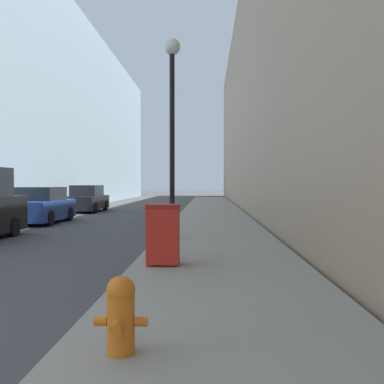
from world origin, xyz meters
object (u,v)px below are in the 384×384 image
(trash_bin, at_px, (163,234))
(parked_sedan_far, at_px, (87,200))
(lamppost, at_px, (172,108))
(parked_sedan_near, at_px, (41,206))
(fire_hydrant, at_px, (121,313))

(trash_bin, bearing_deg, parked_sedan_far, 110.43)
(lamppost, bearing_deg, parked_sedan_near, 136.93)
(fire_hydrant, distance_m, lamppost, 9.38)
(lamppost, relative_size, parked_sedan_near, 1.42)
(trash_bin, distance_m, parked_sedan_far, 18.88)
(lamppost, bearing_deg, trash_bin, -87.55)
(parked_sedan_near, distance_m, parked_sedan_far, 7.48)
(lamppost, height_order, parked_sedan_far, lamppost)
(fire_hydrant, relative_size, parked_sedan_near, 0.18)
(parked_sedan_near, bearing_deg, trash_bin, -57.43)
(parked_sedan_near, xyz_separation_m, parked_sedan_far, (-0.06, 7.48, 0.01))
(parked_sedan_near, relative_size, parked_sedan_far, 0.97)
(trash_bin, relative_size, parked_sedan_near, 0.29)
(lamppost, bearing_deg, fire_hydrant, -88.37)
(lamppost, relative_size, parked_sedan_far, 1.38)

